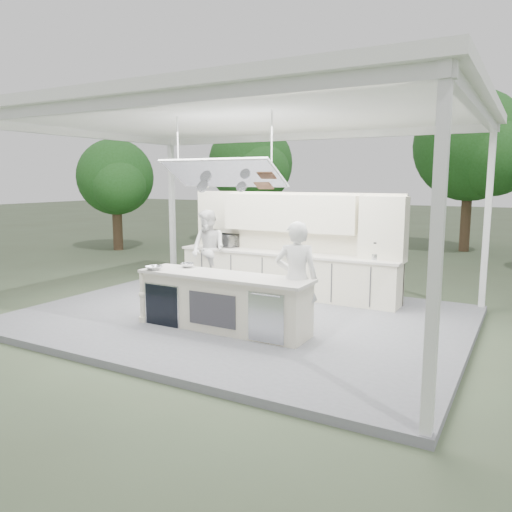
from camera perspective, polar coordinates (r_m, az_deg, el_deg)
The scene contains 12 objects.
ground at distance 9.50m, azimuth -1.72°, elevation -7.44°, with size 90.00×90.00×0.00m, color #425137.
stage_deck at distance 9.48m, azimuth -1.72°, elevation -7.10°, with size 8.00×6.00×0.12m, color slate.
tent at distance 9.17m, azimuth -1.85°, elevation 15.40°, with size 8.20×6.20×3.86m.
demo_island at distance 8.50m, azimuth -3.86°, elevation -5.24°, with size 3.10×0.79×0.95m.
back_counter at distance 10.99m, azimuth 3.35°, elevation -2.01°, with size 5.08×0.72×0.95m.
back_wall_unit at distance 10.86m, azimuth 6.01°, elevation 3.03°, with size 5.05×0.48×2.25m.
tree_cluster at distance 18.26m, azimuth 13.96°, elevation 10.52°, with size 19.55×9.40×5.85m.
head_chef at distance 8.04m, azimuth 4.63°, elevation -2.67°, with size 0.69×0.45×1.88m, color white.
sous_chef at distance 11.51m, azimuth -5.46°, elevation 0.69°, with size 0.90×0.70×1.84m, color silver.
toaster_oven at distance 11.83m, azimuth -3.35°, elevation 1.83°, with size 0.56×0.38×0.31m, color silver.
bowl_large at distance 8.97m, azimuth -11.61°, elevation -1.35°, with size 0.28×0.28×0.07m, color #BBBDC3.
bowl_small at distance 9.12m, azimuth -7.82°, elevation -1.05°, with size 0.24×0.24×0.08m, color silver.
Camera 1 is at (4.68, -7.82, 2.65)m, focal length 35.00 mm.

